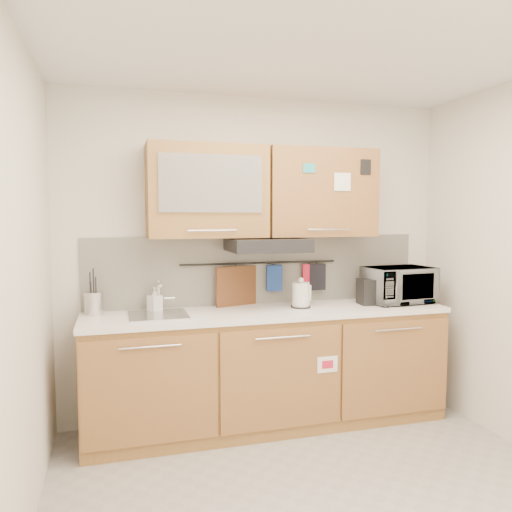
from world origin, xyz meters
TOP-DOWN VIEW (x-y plane):
  - floor at (0.00, 0.00)m, footprint 3.20×3.20m
  - ceiling at (0.00, 0.00)m, footprint 3.20×3.20m
  - wall_back at (0.00, 1.50)m, footprint 3.20×0.00m
  - wall_left at (-1.60, 0.00)m, footprint 0.00×3.00m
  - base_cabinet at (0.00, 1.19)m, footprint 2.80×0.64m
  - countertop at (0.00, 1.19)m, footprint 2.82×0.62m
  - backsplash at (0.00, 1.49)m, footprint 2.80×0.02m
  - upper_cabinets at (-0.00, 1.32)m, footprint 1.82×0.37m
  - range_hood at (0.00, 1.25)m, footprint 0.60×0.46m
  - sink at (-0.85, 1.21)m, footprint 0.42×0.40m
  - utensil_rail at (0.00, 1.45)m, footprint 1.30×0.02m
  - utensil_crock at (-1.30, 1.36)m, footprint 0.17×0.17m
  - kettle at (0.27, 1.21)m, footprint 0.18×0.17m
  - toaster at (0.91, 1.19)m, footprint 0.29×0.19m
  - microwave at (1.13, 1.20)m, footprint 0.57×0.41m
  - soap_bottle at (-0.86, 1.36)m, footprint 0.12×0.12m
  - cutting_board at (-0.21, 1.44)m, footprint 0.35×0.13m
  - oven_mitt at (0.12, 1.44)m, footprint 0.13×0.05m
  - dark_pouch at (0.50, 1.44)m, footprint 0.14×0.05m
  - pot_holder at (0.43, 1.44)m, footprint 0.13×0.03m

SIDE VIEW (x-z plane):
  - floor at x=0.00m, z-range 0.00..0.00m
  - base_cabinet at x=0.00m, z-range -0.03..0.85m
  - countertop at x=0.00m, z-range 0.88..0.92m
  - sink at x=-0.85m, z-range 0.79..1.05m
  - utensil_crock at x=-1.30m, z-range 0.84..1.18m
  - kettle at x=0.27m, z-range 0.89..1.14m
  - soap_bottle at x=-0.86m, z-range 0.92..1.11m
  - cutting_board at x=-0.21m, z-range 0.79..1.24m
  - toaster at x=0.91m, z-range 0.92..1.13m
  - microwave at x=1.13m, z-range 0.92..1.22m
  - dark_pouch at x=0.50m, z-range 1.02..1.24m
  - oven_mitt at x=0.12m, z-range 1.03..1.24m
  - pot_holder at x=0.43m, z-range 1.08..1.24m
  - backsplash at x=0.00m, z-range 0.92..1.48m
  - utensil_rail at x=0.00m, z-range 1.25..1.27m
  - wall_left at x=-1.60m, z-range -0.20..2.80m
  - wall_back at x=0.00m, z-range -0.30..2.90m
  - range_hood at x=0.00m, z-range 1.37..1.47m
  - upper_cabinets at x=0.00m, z-range 1.48..2.18m
  - ceiling at x=0.00m, z-range 2.60..2.60m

